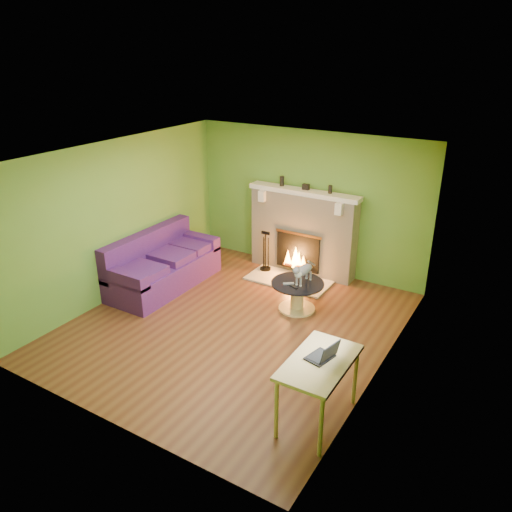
{
  "coord_description": "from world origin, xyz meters",
  "views": [
    {
      "loc": [
        3.7,
        -5.47,
        3.97
      ],
      "look_at": [
        0.15,
        0.4,
        1.03
      ],
      "focal_mm": 35.0,
      "sensor_mm": 36.0,
      "label": 1
    }
  ],
  "objects_px": {
    "sofa": "(161,266)",
    "coffee_table": "(297,294)",
    "desk": "(319,368)",
    "cat": "(304,272)"
  },
  "relations": [
    {
      "from": "sofa",
      "to": "coffee_table",
      "type": "relative_size",
      "value": 2.52
    },
    {
      "from": "desk",
      "to": "cat",
      "type": "xyz_separation_m",
      "value": [
        -1.27,
        2.24,
        -0.04
      ]
    },
    {
      "from": "sofa",
      "to": "desk",
      "type": "distance_m",
      "value": 4.2
    },
    {
      "from": "coffee_table",
      "to": "sofa",
      "type": "bearing_deg",
      "value": -169.87
    },
    {
      "from": "coffee_table",
      "to": "desk",
      "type": "height_order",
      "value": "desk"
    },
    {
      "from": "coffee_table",
      "to": "desk",
      "type": "distance_m",
      "value": 2.61
    },
    {
      "from": "cat",
      "to": "sofa",
      "type": "bearing_deg",
      "value": -162.23
    },
    {
      "from": "cat",
      "to": "coffee_table",
      "type": "bearing_deg",
      "value": -141.13
    },
    {
      "from": "sofa",
      "to": "cat",
      "type": "distance_m",
      "value": 2.6
    },
    {
      "from": "coffee_table",
      "to": "desk",
      "type": "xyz_separation_m",
      "value": [
        1.35,
        -2.19,
        0.43
      ]
    }
  ]
}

